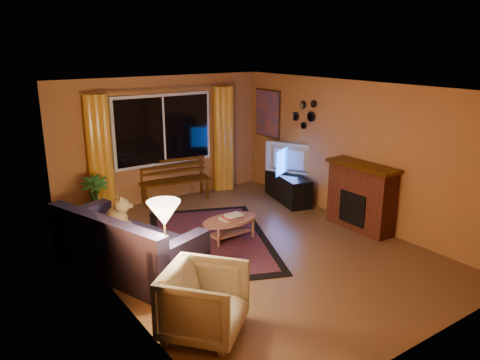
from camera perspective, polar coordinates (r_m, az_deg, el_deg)
floor at (r=7.45m, az=1.33°, el=-8.39°), size 4.50×6.00×0.02m
ceiling at (r=6.79m, az=1.48°, el=11.30°), size 4.50×6.00×0.02m
wall_back at (r=9.54m, az=-9.38°, el=4.93°), size 4.50×0.02×2.50m
wall_left at (r=6.02m, az=-16.25°, el=-2.31°), size 0.02×6.00×2.50m
wall_right at (r=8.51m, az=13.79°, el=3.28°), size 0.02×6.00×2.50m
window at (r=9.45m, az=-9.26°, el=6.05°), size 2.00×0.02×1.30m
curtain_rod at (r=9.30m, az=-9.37°, el=10.87°), size 3.20×0.03×0.03m
curtain_left at (r=8.97m, az=-16.76°, el=2.86°), size 0.36×0.36×2.24m
curtain_right at (r=10.10m, az=-2.09°, el=5.01°), size 0.36×0.36×2.24m
bench at (r=9.62m, az=-7.91°, el=-1.31°), size 1.47×0.64×0.43m
potted_plant at (r=8.66m, az=-17.23°, el=-2.35°), size 0.57×0.57×0.88m
sofa at (r=6.78m, az=-13.56°, el=-7.18°), size 1.62×2.42×0.90m
dog at (r=7.16m, az=-14.80°, el=-4.10°), size 0.35×0.45×0.45m
armchair at (r=5.27m, az=-4.42°, el=-14.22°), size 1.14×1.14×0.86m
floor_lamp at (r=5.77m, az=-9.00°, el=-8.97°), size 0.25×0.25×1.32m
rug at (r=7.75m, az=-3.67°, el=-7.25°), size 2.86×3.45×0.02m
coffee_table at (r=7.69m, az=-1.24°, el=-6.02°), size 1.00×1.00×0.36m
tv_console at (r=9.59m, az=5.83°, el=-0.89°), size 0.76×1.40×0.55m
television at (r=9.43m, az=5.94°, el=2.51°), size 0.63×1.01×0.62m
fireplace at (r=8.29m, az=14.56°, el=-2.15°), size 0.40×1.20×1.10m
mirror_cluster at (r=9.27m, az=7.78°, el=8.11°), size 0.06×0.60×0.56m
painting at (r=10.16m, az=3.37°, el=8.10°), size 0.04×0.76×0.96m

